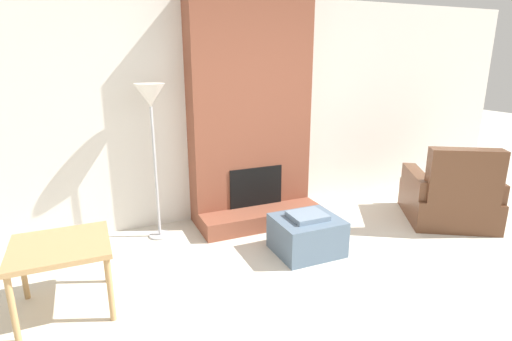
{
  "coord_description": "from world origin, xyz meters",
  "views": [
    {
      "loc": [
        -1.79,
        -1.78,
        1.92
      ],
      "look_at": [
        0.0,
        2.35,
        0.63
      ],
      "focal_mm": 28.0,
      "sensor_mm": 36.0,
      "label": 1
    }
  ],
  "objects_px": {
    "ottoman": "(307,234)",
    "side_table": "(61,252)",
    "armchair": "(450,200)",
    "floor_lamp_left": "(151,106)"
  },
  "relations": [
    {
      "from": "ottoman",
      "to": "side_table",
      "type": "relative_size",
      "value": 0.9
    },
    {
      "from": "armchair",
      "to": "floor_lamp_left",
      "type": "bearing_deg",
      "value": 14.25
    },
    {
      "from": "armchair",
      "to": "side_table",
      "type": "height_order",
      "value": "armchair"
    },
    {
      "from": "armchair",
      "to": "side_table",
      "type": "xyz_separation_m",
      "value": [
        -4.18,
        -0.08,
        0.21
      ]
    },
    {
      "from": "ottoman",
      "to": "armchair",
      "type": "bearing_deg",
      "value": -0.18
    },
    {
      "from": "side_table",
      "to": "floor_lamp_left",
      "type": "bearing_deg",
      "value": 49.06
    },
    {
      "from": "ottoman",
      "to": "side_table",
      "type": "distance_m",
      "value": 2.23
    },
    {
      "from": "ottoman",
      "to": "side_table",
      "type": "height_order",
      "value": "side_table"
    },
    {
      "from": "ottoman",
      "to": "floor_lamp_left",
      "type": "height_order",
      "value": "floor_lamp_left"
    },
    {
      "from": "ottoman",
      "to": "side_table",
      "type": "xyz_separation_m",
      "value": [
        -2.21,
        -0.08,
        0.3
      ]
    }
  ]
}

